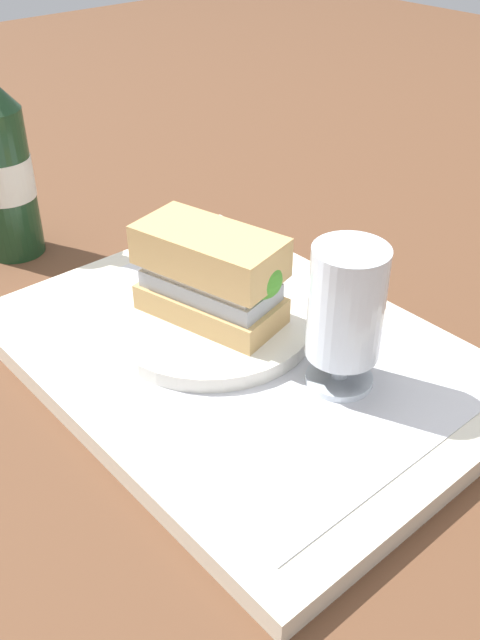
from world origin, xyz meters
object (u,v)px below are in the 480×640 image
object	(u,v)px
beer_glass	(346,311)
second_bottle	(1,165)
plate	(215,319)
sandwich	(216,274)

from	to	relation	value
beer_glass	second_bottle	bearing A→B (deg)	-169.09
plate	sandwich	xyz separation A→B (m)	(0.00, 0.00, 0.05)
second_bottle	plate	bearing A→B (deg)	10.77
plate	beer_glass	world-z (taller)	beer_glass
plate	sandwich	size ratio (longest dim) A/B	1.34
beer_glass	plate	bearing A→B (deg)	-168.78
sandwich	second_bottle	size ratio (longest dim) A/B	0.53
sandwich	beer_glass	bearing A→B (deg)	-2.55
plate	beer_glass	distance (m)	0.15
beer_glass	second_bottle	xyz separation A→B (m)	(-0.42, -0.08, 0.01)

